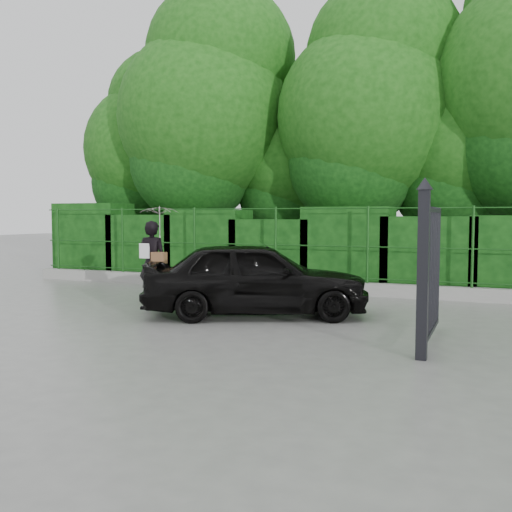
% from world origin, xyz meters
% --- Properties ---
extents(ground, '(80.00, 80.00, 0.00)m').
position_xyz_m(ground, '(0.00, 0.00, 0.00)').
color(ground, gray).
extents(kerb, '(14.00, 0.25, 0.30)m').
position_xyz_m(kerb, '(0.00, 4.50, 0.15)').
color(kerb, '#9E9E99').
rests_on(kerb, ground).
extents(fence, '(14.13, 0.06, 1.80)m').
position_xyz_m(fence, '(0.22, 4.50, 1.20)').
color(fence, '#154514').
rests_on(fence, kerb).
extents(hedge, '(14.20, 1.20, 2.25)m').
position_xyz_m(hedge, '(-0.16, 5.50, 0.99)').
color(hedge, black).
rests_on(hedge, ground).
extents(trees, '(17.10, 6.15, 8.08)m').
position_xyz_m(trees, '(1.14, 7.74, 4.62)').
color(trees, black).
rests_on(trees, ground).
extents(gate, '(0.22, 2.33, 2.36)m').
position_xyz_m(gate, '(4.60, -0.72, 1.19)').
color(gate, black).
rests_on(gate, ground).
extents(woman, '(0.91, 0.84, 2.09)m').
position_xyz_m(woman, '(-1.25, 1.62, 1.31)').
color(woman, black).
rests_on(woman, ground).
extents(car, '(4.49, 3.20, 1.42)m').
position_xyz_m(car, '(1.34, 0.99, 0.71)').
color(car, black).
rests_on(car, ground).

